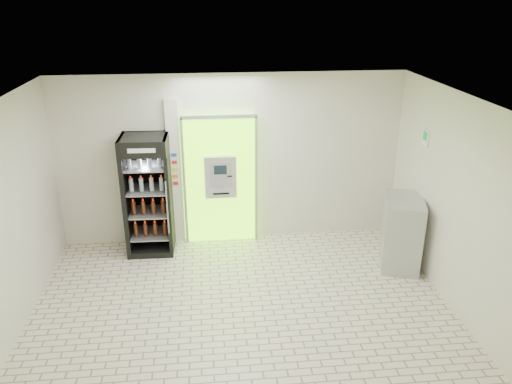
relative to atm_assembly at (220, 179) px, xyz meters
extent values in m
plane|color=beige|center=(0.20, -2.41, -1.17)|extent=(6.00, 6.00, 0.00)
plane|color=silver|center=(0.20, 0.09, 0.33)|extent=(6.00, 0.00, 6.00)
plane|color=silver|center=(0.20, -4.91, 0.33)|extent=(6.00, 0.00, 6.00)
plane|color=silver|center=(-2.80, -2.41, 0.33)|extent=(0.00, 5.00, 5.00)
plane|color=silver|center=(3.20, -2.41, 0.33)|extent=(0.00, 5.00, 5.00)
plane|color=white|center=(0.20, -2.41, 1.83)|extent=(6.00, 6.00, 0.00)
cube|color=#81FF10|center=(0.00, 0.02, -0.02)|extent=(1.20, 0.12, 2.30)
cube|color=gray|center=(0.00, -0.05, 1.13)|extent=(1.28, 0.04, 0.06)
cube|color=gray|center=(-0.63, -0.05, -0.02)|extent=(0.04, 0.04, 2.30)
cube|color=gray|center=(0.63, -0.05, -0.02)|extent=(0.04, 0.04, 2.30)
cube|color=black|center=(0.10, -0.04, -0.67)|extent=(0.62, 0.01, 0.67)
cube|color=black|center=(-0.34, -0.04, 0.81)|extent=(0.22, 0.01, 0.18)
cube|color=#A7A9AF|center=(0.00, -0.09, 0.08)|extent=(0.55, 0.12, 0.75)
cube|color=black|center=(0.00, -0.16, 0.23)|extent=(0.22, 0.01, 0.16)
cube|color=gray|center=(0.00, -0.16, -0.05)|extent=(0.16, 0.01, 0.12)
cube|color=black|center=(0.16, -0.16, 0.11)|extent=(0.09, 0.01, 0.02)
cube|color=black|center=(0.00, -0.16, -0.21)|extent=(0.28, 0.01, 0.03)
cube|color=silver|center=(-0.78, 0.04, 0.13)|extent=(0.22, 0.10, 2.60)
cube|color=#193FB2|center=(-0.78, -0.02, 0.48)|extent=(0.09, 0.01, 0.06)
cube|color=red|center=(-0.78, -0.02, 0.35)|extent=(0.09, 0.01, 0.06)
cube|color=yellow|center=(-0.78, -0.02, 0.22)|extent=(0.09, 0.01, 0.06)
cube|color=orange|center=(-0.78, -0.02, 0.09)|extent=(0.09, 0.01, 0.06)
cube|color=red|center=(-0.78, -0.02, -0.04)|extent=(0.09, 0.01, 0.06)
cube|color=black|center=(-1.24, -0.27, -0.14)|extent=(0.79, 0.72, 2.06)
cube|color=black|center=(-1.24, 0.05, -0.14)|extent=(0.77, 0.07, 2.06)
cube|color=red|center=(-1.24, -0.62, 0.76)|extent=(0.76, 0.03, 0.25)
cube|color=white|center=(-1.24, -0.63, 0.76)|extent=(0.43, 0.02, 0.07)
cube|color=black|center=(-1.24, -0.27, -1.12)|extent=(0.79, 0.72, 0.10)
cylinder|color=gray|center=(-0.90, -0.65, -0.22)|extent=(0.02, 0.02, 0.93)
cube|color=gray|center=(-1.24, -0.27, -0.86)|extent=(0.67, 0.62, 0.02)
cube|color=gray|center=(-1.24, -0.27, -0.45)|extent=(0.67, 0.62, 0.02)
cube|color=gray|center=(-1.24, -0.27, -0.04)|extent=(0.67, 0.62, 0.02)
cube|color=gray|center=(-1.24, -0.27, 0.38)|extent=(0.67, 0.62, 0.02)
cube|color=#A7A9AF|center=(2.90, -1.23, -0.58)|extent=(0.83, 1.02, 1.18)
cube|color=gray|center=(2.60, -1.23, -0.52)|extent=(0.27, 0.83, 0.01)
cube|color=white|center=(3.19, -1.01, 0.95)|extent=(0.02, 0.22, 0.26)
cube|color=#0C862C|center=(3.18, -1.01, 0.98)|extent=(0.00, 0.14, 0.14)
camera|label=1|loc=(-0.23, -8.22, 3.09)|focal=35.00mm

